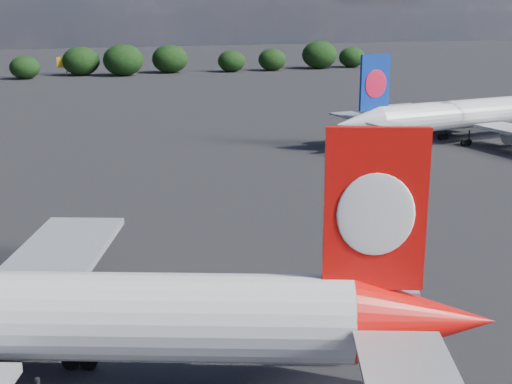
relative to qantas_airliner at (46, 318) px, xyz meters
name	(u,v)px	position (x,y,z in m)	size (l,w,h in m)	color
ground	(28,170)	(-0.75, 58.00, -4.67)	(500.00, 500.00, 0.00)	black
qantas_airliner	(46,318)	(0.00, 0.00, 0.00)	(45.73, 43.94, 15.34)	silver
china_southern_airliner	(460,115)	(63.48, 57.02, -0.38)	(43.14, 41.13, 14.08)	silver
billboard_yellow	(66,63)	(11.25, 180.00, -0.80)	(5.00, 0.30, 5.50)	yellow
horizon_treeline	(51,63)	(6.92, 177.78, -0.63)	(201.11, 15.81, 9.17)	black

